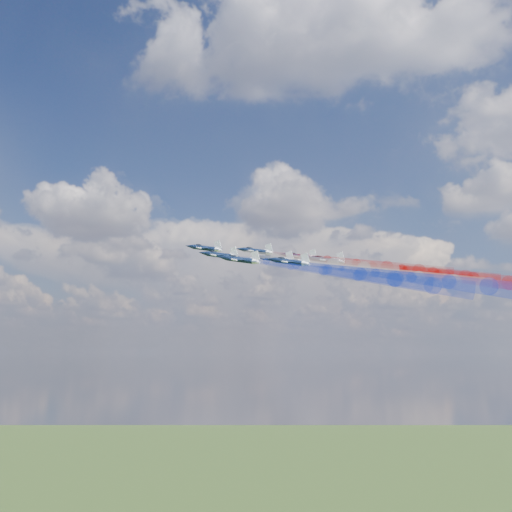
% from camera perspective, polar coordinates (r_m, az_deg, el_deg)
% --- Properties ---
extents(jet_lead, '(15.09, 12.96, 7.28)m').
position_cam_1_polar(jet_lead, '(181.86, -4.69, 0.72)').
color(jet_lead, black).
extents(trail_lead, '(50.85, 14.76, 14.10)m').
position_cam_1_polar(trail_lead, '(167.31, 4.31, -0.41)').
color(trail_lead, white).
extents(jet_inner_left, '(15.09, 12.96, 7.28)m').
position_cam_1_polar(jet_inner_left, '(168.94, -3.33, 0.08)').
color(jet_inner_left, black).
extents(trail_inner_left, '(50.85, 14.76, 14.10)m').
position_cam_1_polar(trail_inner_left, '(155.29, 6.52, -1.21)').
color(trail_inner_left, blue).
extents(jet_inner_right, '(15.09, 12.96, 7.28)m').
position_cam_1_polar(jet_inner_right, '(184.52, -0.03, 0.46)').
color(jet_inner_right, black).
extents(trail_inner_right, '(50.85, 14.76, 14.10)m').
position_cam_1_polar(trail_inner_right, '(172.31, 9.13, -0.67)').
color(trail_inner_right, red).
extents(jet_outer_left, '(15.09, 12.96, 7.28)m').
position_cam_1_polar(jet_outer_left, '(157.73, -1.47, -0.34)').
color(jet_outer_left, black).
extents(trail_outer_left, '(50.85, 14.76, 14.10)m').
position_cam_1_polar(trail_outer_left, '(145.24, 9.28, -1.75)').
color(trail_outer_left, blue).
extents(jet_center_third, '(15.09, 12.96, 7.28)m').
position_cam_1_polar(jet_center_third, '(172.99, 1.77, -0.28)').
color(jet_center_third, black).
extents(trail_center_third, '(50.85, 14.76, 14.10)m').
position_cam_1_polar(trail_center_third, '(161.92, 11.69, -1.54)').
color(trail_center_third, white).
extents(jet_outer_right, '(15.09, 12.96, 7.28)m').
position_cam_1_polar(jet_outer_right, '(187.82, 3.97, -0.05)').
color(jet_outer_right, black).
extents(trail_outer_right, '(50.85, 14.76, 14.10)m').
position_cam_1_polar(trail_outer_right, '(177.66, 13.16, -1.18)').
color(trail_outer_right, red).
extents(jet_rear_left, '(15.09, 12.96, 7.28)m').
position_cam_1_polar(jet_rear_left, '(158.86, 3.04, -0.52)').
color(jet_rear_left, black).
extents(trail_rear_left, '(50.85, 14.76, 14.10)m').
position_cam_1_polar(trail_rear_left, '(148.70, 13.97, -1.90)').
color(trail_rear_left, blue).
extents(jet_rear_right, '(15.09, 12.96, 7.28)m').
position_cam_1_polar(jet_rear_right, '(175.83, 6.36, -0.36)').
color(jet_rear_right, black).
extents(trail_rear_right, '(50.85, 14.76, 14.10)m').
position_cam_1_polar(trail_rear_right, '(167.13, 16.32, -1.58)').
color(trail_rear_right, red).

